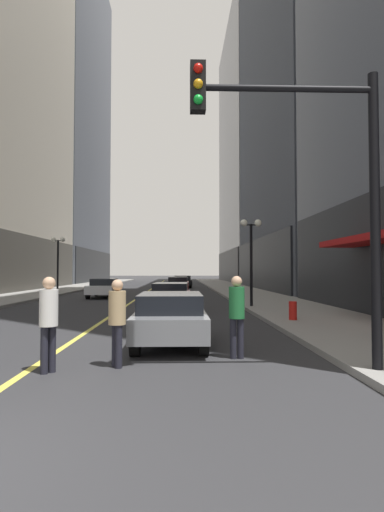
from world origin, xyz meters
TOP-DOWN VIEW (x-y plane):
  - ground_plane at (0.00, 35.00)m, footprint 200.00×200.00m
  - sidewalk_left at (-8.25, 35.00)m, footprint 4.50×78.00m
  - sidewalk_right at (8.25, 35.00)m, footprint 4.50×78.00m
  - lane_centre_stripe at (0.00, 35.00)m, footprint 0.16×70.00m
  - building_left_far at (-16.24, 60.00)m, footprint 11.66×26.00m
  - building_right_mid at (16.06, 34.50)m, footprint 11.34×24.00m
  - building_right_far at (16.82, 60.00)m, footprint 12.84×26.00m
  - storefront_awning_right at (9.70, 9.97)m, footprint 1.60×6.92m
  - car_grey at (2.65, 6.75)m, footprint 1.77×4.06m
  - car_maroon at (2.47, 15.19)m, footprint 1.91×4.54m
  - car_white at (-2.44, 24.54)m, footprint 1.89×4.59m
  - car_red at (2.73, 31.81)m, footprint 1.96×4.84m
  - car_black at (3.10, 40.14)m, footprint 2.15×4.57m
  - pedestrian_in_green_parka at (4.12, 5.10)m, footprint 0.35×0.35m
  - pedestrian_in_white_shirt at (0.43, 3.99)m, footprint 0.48×0.48m
  - pedestrian_in_tan_trench at (1.64, 4.39)m, footprint 0.47×0.47m
  - traffic_light_near_right at (5.35, 3.48)m, footprint 3.43×0.35m
  - street_lamp_left_far at (-6.40, 27.03)m, footprint 1.06×0.36m
  - street_lamp_right_mid at (6.40, 16.00)m, footprint 1.06×0.36m
  - fire_hydrant_right at (6.90, 10.55)m, footprint 0.28×0.28m

SIDE VIEW (x-z plane):
  - ground_plane at x=0.00m, z-range 0.00..0.00m
  - lane_centre_stripe at x=0.00m, z-range 0.00..0.01m
  - sidewalk_left at x=-8.25m, z-range 0.00..0.15m
  - sidewalk_right at x=8.25m, z-range 0.00..0.15m
  - fire_hydrant_right at x=6.90m, z-range 0.00..0.80m
  - car_grey at x=2.65m, z-range 0.06..1.38m
  - car_maroon at x=2.47m, z-range 0.06..1.38m
  - car_white at x=-2.44m, z-range 0.06..1.38m
  - car_black at x=3.10m, z-range 0.06..1.38m
  - car_red at x=2.73m, z-range 0.06..1.38m
  - pedestrian_in_tan_trench at x=1.64m, z-range 0.14..1.87m
  - pedestrian_in_green_parka at x=4.12m, z-range 0.15..1.94m
  - pedestrian_in_white_shirt at x=0.43m, z-range 0.15..1.94m
  - storefront_awning_right at x=9.70m, z-range 1.43..4.55m
  - street_lamp_left_far at x=-6.40m, z-range 1.04..5.47m
  - street_lamp_right_mid at x=6.40m, z-range 1.04..5.47m
  - traffic_light_near_right at x=5.35m, z-range 0.92..6.57m
  - building_right_mid at x=16.06m, z-range -0.09..40.91m
  - building_right_far at x=16.82m, z-range -0.08..41.45m
  - building_left_far at x=-16.24m, z-range -0.09..52.59m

